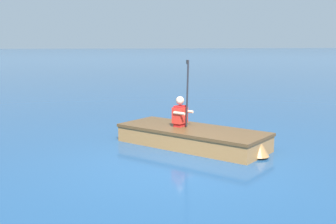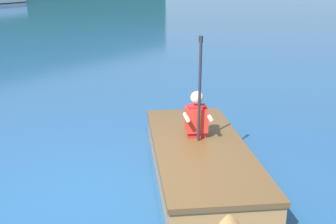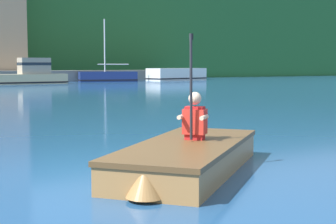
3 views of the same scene
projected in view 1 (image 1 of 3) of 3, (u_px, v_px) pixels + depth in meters
name	position (u px, v px, depth m)	size (l,w,h in m)	color
ground_plane	(178.00, 166.00, 7.17)	(300.00, 300.00, 0.00)	navy
rowboat_foreground	(194.00, 136.00, 8.51)	(3.11, 2.90, 0.37)	#A3703D
person_paddler	(180.00, 113.00, 8.64)	(0.46, 0.46, 1.37)	red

